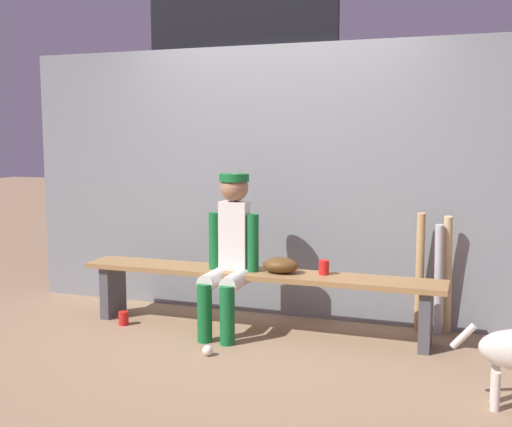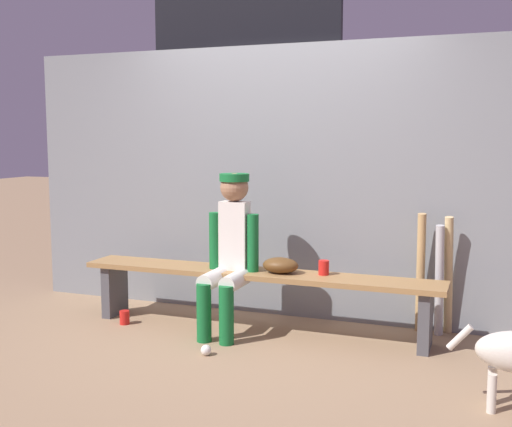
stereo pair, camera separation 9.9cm
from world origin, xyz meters
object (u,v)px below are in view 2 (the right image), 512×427
(player_seated, at_px, (229,247))
(baseball, at_px, (206,350))
(baseball_glove, at_px, (281,265))
(bat_wood_natural, at_px, (448,276))
(cup_on_ground, at_px, (125,317))
(bat_wood_tan, at_px, (421,273))
(dugout_bench, at_px, (256,283))
(cup_on_bench, at_px, (324,268))
(bat_aluminum_silver, at_px, (439,281))
(scoreboard, at_px, (250,45))

(player_seated, xyz_separation_m, baseball, (0.05, -0.54, -0.63))
(baseball_glove, bearing_deg, player_seated, -163.80)
(baseball_glove, xyz_separation_m, bat_wood_natural, (1.21, 0.42, -0.07))
(baseball_glove, distance_m, cup_on_ground, 1.36)
(bat_wood_tan, relative_size, cup_on_ground, 8.52)
(dugout_bench, relative_size, player_seated, 2.33)
(cup_on_bench, bearing_deg, baseball_glove, -170.35)
(player_seated, relative_size, bat_wood_natural, 1.34)
(cup_on_ground, distance_m, cup_on_bench, 1.68)
(bat_wood_natural, height_order, cup_on_bench, bat_wood_natural)
(bat_aluminum_silver, bearing_deg, baseball, -145.77)
(bat_wood_tan, distance_m, bat_aluminum_silver, 0.16)
(bat_wood_tan, relative_size, cup_on_bench, 8.52)
(baseball, relative_size, cup_on_ground, 0.67)
(player_seated, relative_size, cup_on_ground, 11.20)
(bat_wood_natural, distance_m, cup_on_bench, 0.95)
(player_seated, distance_m, bat_wood_tan, 1.48)
(bat_wood_tan, relative_size, bat_wood_natural, 1.02)
(dugout_bench, distance_m, player_seated, 0.36)
(dugout_bench, height_order, bat_wood_tan, bat_wood_tan)
(bat_wood_tan, distance_m, scoreboard, 2.96)
(player_seated, xyz_separation_m, bat_wood_tan, (1.38, 0.51, -0.20))
(baseball_glove, height_order, bat_aluminum_silver, bat_aluminum_silver)
(cup_on_ground, bearing_deg, bat_aluminum_silver, 13.22)
(player_seated, relative_size, cup_on_bench, 11.20)
(bat_wood_tan, bearing_deg, baseball, -141.74)
(baseball, bearing_deg, dugout_bench, 78.87)
(cup_on_ground, xyz_separation_m, scoreboard, (0.40, 1.81, 2.38))
(dugout_bench, distance_m, cup_on_bench, 0.55)
(bat_wood_natural, relative_size, scoreboard, 0.27)
(bat_wood_tan, relative_size, bat_aluminum_silver, 1.09)
(bat_aluminum_silver, xyz_separation_m, scoreboard, (-2.01, 1.25, 2.00))
(bat_aluminum_silver, bearing_deg, dugout_bench, -165.31)
(baseball_glove, xyz_separation_m, scoreboard, (-0.86, 1.60, 1.90))
(bat_wood_tan, xyz_separation_m, scoreboard, (-1.86, 1.20, 1.96))
(bat_wood_tan, xyz_separation_m, cup_on_bench, (-0.68, -0.34, 0.06))
(cup_on_bench, bearing_deg, bat_wood_natural, 22.22)
(player_seated, bearing_deg, scoreboard, 105.80)
(player_seated, relative_size, bat_wood_tan, 1.31)
(player_seated, distance_m, baseball_glove, 0.42)
(dugout_bench, xyz_separation_m, cup_on_ground, (-1.06, -0.21, -0.32))
(dugout_bench, height_order, player_seated, player_seated)
(dugout_bench, distance_m, bat_wood_natural, 1.47)
(bat_aluminum_silver, distance_m, bat_wood_natural, 0.09)
(baseball, relative_size, scoreboard, 0.02)
(cup_on_ground, relative_size, scoreboard, 0.03)
(cup_on_ground, bearing_deg, baseball_glove, 9.56)
(bat_wood_tan, height_order, scoreboard, scoreboard)
(bat_wood_natural, xyz_separation_m, cup_on_ground, (-2.47, -0.63, -0.41))
(dugout_bench, distance_m, bat_wood_tan, 1.27)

